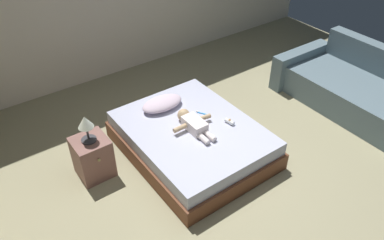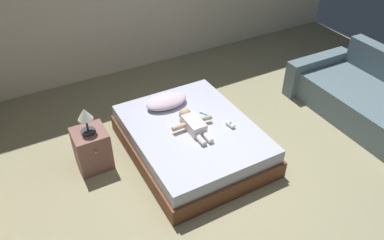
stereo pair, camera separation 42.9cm
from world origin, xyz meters
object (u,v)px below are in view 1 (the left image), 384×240
object	(u,v)px
nightstand	(93,157)
baby	(193,123)
toothbrush	(202,113)
baby_bottle	(230,122)
couch	(360,90)
bed	(192,139)
lamp	(86,125)
pillow	(162,103)

from	to	relation	value
nightstand	baby	bearing A→B (deg)	-18.25
baby	toothbrush	bearing A→B (deg)	32.18
baby_bottle	couch	bearing A→B (deg)	-10.67
baby	nightstand	size ratio (longest dim) A/B	1.25
toothbrush	bed	bearing A→B (deg)	-150.43
lamp	baby_bottle	xyz separation A→B (m)	(1.51, -0.56, -0.30)
couch	lamp	world-z (taller)	lamp
baby	lamp	distance (m)	1.20
lamp	baby_bottle	bearing A→B (deg)	-20.30
bed	toothbrush	xyz separation A→B (m)	(0.25, 0.14, 0.20)
bed	couch	world-z (taller)	couch
nightstand	baby_bottle	distance (m)	1.62
pillow	couch	xyz separation A→B (m)	(2.54, -1.14, -0.18)
bed	lamp	xyz separation A→B (m)	(-1.11, 0.35, 0.52)
pillow	toothbrush	bearing A→B (deg)	-51.30
couch	pillow	bearing A→B (deg)	155.86
couch	lamp	distance (m)	3.73
toothbrush	lamp	world-z (taller)	lamp
nightstand	lamp	distance (m)	0.46
bed	baby_bottle	xyz separation A→B (m)	(0.40, -0.21, 0.22)
couch	lamp	size ratio (longest dim) A/B	6.90
toothbrush	couch	xyz separation A→B (m)	(2.22, -0.74, -0.12)
baby_bottle	pillow	bearing A→B (deg)	121.96
toothbrush	lamp	distance (m)	1.42
pillow	lamp	size ratio (longest dim) A/B	1.71
pillow	baby	xyz separation A→B (m)	(0.07, -0.55, 0.00)
toothbrush	couch	size ratio (longest dim) A/B	0.06
pillow	baby	size ratio (longest dim) A/B	0.88
bed	lamp	size ratio (longest dim) A/B	5.69
toothbrush	lamp	bearing A→B (deg)	171.30
pillow	baby_bottle	xyz separation A→B (m)	(0.47, -0.75, -0.03)
pillow	nightstand	size ratio (longest dim) A/B	1.10
toothbrush	baby_bottle	world-z (taller)	baby_bottle
bed	toothbrush	world-z (taller)	toothbrush
nightstand	couch	bearing A→B (deg)	-14.84
baby	lamp	size ratio (longest dim) A/B	1.94
baby	lamp	bearing A→B (deg)	161.75
pillow	baby_bottle	distance (m)	0.88
couch	baby	bearing A→B (deg)	166.73
bed	nightstand	size ratio (longest dim) A/B	3.68
pillow	lamp	xyz separation A→B (m)	(-1.05, -0.19, 0.26)
baby	couch	distance (m)	2.55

